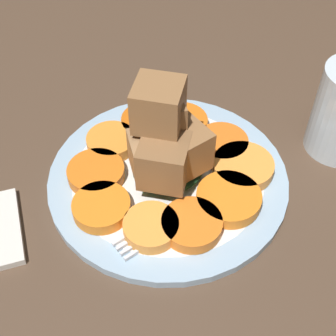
{
  "coord_description": "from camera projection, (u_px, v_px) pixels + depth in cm",
  "views": [
    {
      "loc": [
        -10.32,
        -31.96,
        41.19
      ],
      "look_at": [
        0.0,
        0.0,
        4.1
      ],
      "focal_mm": 50.0,
      "sensor_mm": 36.0,
      "label": 1
    }
  ],
  "objects": [
    {
      "name": "table_slab",
      "position": [
        168.0,
        187.0,
        0.52
      ],
      "size": [
        120.0,
        120.0,
        2.0
      ],
      "primitive_type": "cube",
      "color": "#4C3828",
      "rests_on": "ground"
    },
    {
      "name": "plate",
      "position": [
        168.0,
        178.0,
        0.51
      ],
      "size": [
        26.05,
        26.05,
        1.05
      ],
      "color": "#99B7D1",
      "rests_on": "table_slab"
    },
    {
      "name": "carrot_slice_0",
      "position": [
        111.0,
        142.0,
        0.53
      ],
      "size": [
        5.62,
        5.62,
        1.39
      ],
      "primitive_type": "cylinder",
      "color": "orange",
      "rests_on": "plate"
    },
    {
      "name": "carrot_slice_1",
      "position": [
        96.0,
        173.0,
        0.5
      ],
      "size": [
        6.13,
        6.13,
        1.39
      ],
      "primitive_type": "cylinder",
      "color": "orange",
      "rests_on": "plate"
    },
    {
      "name": "carrot_slice_2",
      "position": [
        102.0,
        207.0,
        0.47
      ],
      "size": [
        5.89,
        5.89,
        1.39
      ],
      "primitive_type": "cylinder",
      "color": "orange",
      "rests_on": "plate"
    },
    {
      "name": "carrot_slice_3",
      "position": [
        151.0,
        227.0,
        0.45
      ],
      "size": [
        5.47,
        5.47,
        1.39
      ],
      "primitive_type": "cylinder",
      "color": "#F99539",
      "rests_on": "plate"
    },
    {
      "name": "carrot_slice_4",
      "position": [
        196.0,
        223.0,
        0.46
      ],
      "size": [
        5.99,
        5.99,
        1.39
      ],
      "primitive_type": "cylinder",
      "color": "orange",
      "rests_on": "plate"
    },
    {
      "name": "carrot_slice_5",
      "position": [
        229.0,
        199.0,
        0.48
      ],
      "size": [
        6.66,
        6.66,
        1.39
      ],
      "primitive_type": "cylinder",
      "color": "orange",
      "rests_on": "plate"
    },
    {
      "name": "carrot_slice_6",
      "position": [
        243.0,
        167.0,
        0.51
      ],
      "size": [
        6.63,
        6.63,
        1.39
      ],
      "primitive_type": "cylinder",
      "color": "#F9953A",
      "rests_on": "plate"
    },
    {
      "name": "carrot_slice_7",
      "position": [
        222.0,
        144.0,
        0.53
      ],
      "size": [
        5.92,
        5.92,
        1.39
      ],
      "primitive_type": "cylinder",
      "color": "orange",
      "rests_on": "plate"
    },
    {
      "name": "carrot_slice_8",
      "position": [
        181.0,
        123.0,
        0.55
      ],
      "size": [
        6.24,
        6.24,
        1.39
      ],
      "primitive_type": "cylinder",
      "color": "orange",
      "rests_on": "plate"
    },
    {
      "name": "carrot_slice_9",
      "position": [
        149.0,
        122.0,
        0.55
      ],
      "size": [
        6.18,
        6.18,
        1.39
      ],
      "primitive_type": "cylinder",
      "color": "#D55F13",
      "rests_on": "plate"
    },
    {
      "name": "center_pile",
      "position": [
        166.0,
        145.0,
        0.47
      ],
      "size": [
        8.52,
        9.48,
        11.21
      ],
      "color": "#1E4723",
      "rests_on": "plate"
    },
    {
      "name": "fork",
      "position": [
        192.0,
        205.0,
        0.48
      ],
      "size": [
        18.54,
        8.04,
        0.4
      ],
      "rotation": [
        0.0,
        0.0,
        0.34
      ],
      "color": "silver",
      "rests_on": "plate"
    }
  ]
}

